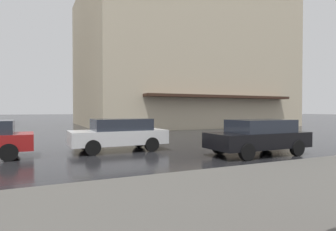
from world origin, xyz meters
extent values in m
cube|color=beige|center=(21.40, -21.47, 7.62)|extent=(17.80, 21.87, 15.25)
cube|color=#382319|center=(11.90, -21.47, 3.00)|extent=(1.20, 15.31, 0.24)
cube|color=black|center=(-1.00, -13.67, 0.61)|extent=(1.75, 4.10, 0.60)
cube|color=#232833|center=(-1.00, -13.82, 1.16)|extent=(1.54, 2.46, 0.50)
cylinder|color=black|center=(-1.82, -12.42, 0.31)|extent=(0.20, 0.62, 0.62)
cylinder|color=black|center=(-0.17, -12.42, 0.31)|extent=(0.20, 0.62, 0.62)
cylinder|color=black|center=(-1.82, -14.92, 0.31)|extent=(0.20, 0.62, 0.62)
cylinder|color=black|center=(-0.18, -14.92, 0.31)|extent=(0.20, 0.62, 0.62)
cylinder|color=black|center=(1.68, -4.81, 0.31)|extent=(0.20, 0.62, 0.62)
cylinder|color=black|center=(3.33, -4.81, 0.31)|extent=(0.20, 0.62, 0.62)
cube|color=silver|center=(2.50, -8.96, 0.61)|extent=(1.75, 4.10, 0.60)
cube|color=#232833|center=(2.50, -9.11, 1.16)|extent=(1.54, 2.46, 0.50)
cylinder|color=black|center=(1.68, -7.71, 0.31)|extent=(0.20, 0.62, 0.62)
cylinder|color=black|center=(3.33, -7.71, 0.31)|extent=(0.20, 0.62, 0.62)
cylinder|color=black|center=(1.68, -10.21, 0.31)|extent=(0.20, 0.62, 0.62)
cylinder|color=black|center=(3.33, -10.21, 0.31)|extent=(0.20, 0.62, 0.62)
camera|label=1|loc=(-9.83, -5.54, 1.81)|focal=30.89mm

